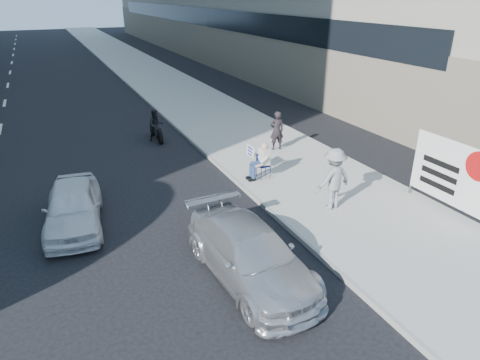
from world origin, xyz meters
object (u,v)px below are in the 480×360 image
protest_banner (455,174)px  parked_sedan (250,254)px  white_sedan_near (73,206)px  motorcycle (156,127)px  seated_protester (261,159)px  jogger (333,179)px  pedestrian_woman (277,131)px

protest_banner → parked_sedan: protest_banner is taller
protest_banner → white_sedan_near: bearing=157.9°
protest_banner → motorcycle: protest_banner is taller
white_sedan_near → seated_protester: bearing=12.7°
motorcycle → jogger: bearing=-69.2°
motorcycle → parked_sedan: bearing=-91.2°
seated_protester → pedestrian_woman: size_ratio=0.80×
jogger → white_sedan_near: size_ratio=0.51×
protest_banner → white_sedan_near: size_ratio=0.81×
protest_banner → white_sedan_near: protest_banner is taller
protest_banner → pedestrian_woman: bearing=104.8°
seated_protester → motorcycle: seated_protester is taller
parked_sedan → white_sedan_near: (-3.52, 4.31, -0.00)m
pedestrian_woman → white_sedan_near: bearing=29.8°
white_sedan_near → motorcycle: motorcycle is taller
pedestrian_woman → white_sedan_near: pedestrian_woman is taller
pedestrian_woman → parked_sedan: size_ratio=0.37×
pedestrian_woman → protest_banner: size_ratio=0.53×
protest_banner → motorcycle: (-6.03, 10.88, -0.76)m
jogger → motorcycle: jogger is taller
seated_protester → jogger: jogger is taller
white_sedan_near → parked_sedan: bearing=-43.1°
seated_protester → parked_sedan: size_ratio=0.30×
motorcycle → pedestrian_woman: bearing=-40.0°
jogger → pedestrian_woman: size_ratio=1.17×
white_sedan_near → motorcycle: (4.17, 6.74, -0.00)m
white_sedan_near → jogger: bearing=-10.6°
jogger → parked_sedan: 4.21m
pedestrian_woman → motorcycle: (-4.15, 3.76, -0.33)m
seated_protester → white_sedan_near: (-6.31, -0.56, -0.23)m
jogger → parked_sedan: (-3.72, -1.92, -0.46)m
pedestrian_woman → white_sedan_near: (-8.32, -2.98, -0.33)m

